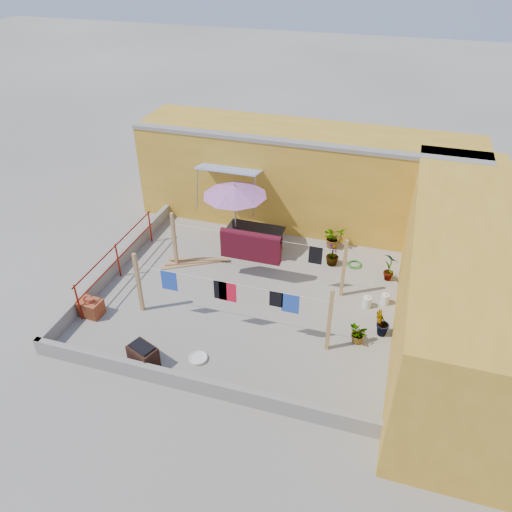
% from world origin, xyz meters
% --- Properties ---
extents(ground, '(80.00, 80.00, 0.00)m').
position_xyz_m(ground, '(0.00, 0.00, 0.00)').
color(ground, '#9E998E').
rests_on(ground, ground).
extents(wall_back, '(11.00, 3.27, 3.21)m').
position_xyz_m(wall_back, '(0.50, 4.69, 1.61)').
color(wall_back, gold).
rests_on(wall_back, ground).
extents(wall_right, '(2.40, 9.00, 3.20)m').
position_xyz_m(wall_right, '(5.20, 0.00, 1.60)').
color(wall_right, gold).
rests_on(wall_right, ground).
extents(parapet_front, '(8.30, 0.16, 0.44)m').
position_xyz_m(parapet_front, '(0.00, -3.58, 0.22)').
color(parapet_front, gray).
rests_on(parapet_front, ground).
extents(parapet_left, '(0.16, 7.30, 0.44)m').
position_xyz_m(parapet_left, '(-4.08, 0.00, 0.22)').
color(parapet_left, gray).
rests_on(parapet_left, ground).
extents(red_railing, '(0.05, 4.20, 1.10)m').
position_xyz_m(red_railing, '(-3.85, -0.20, 0.72)').
color(red_railing, maroon).
rests_on(red_railing, ground).
extents(clothesline_rig, '(5.09, 2.35, 1.80)m').
position_xyz_m(clothesline_rig, '(-0.09, 0.52, 1.07)').
color(clothesline_rig, tan).
rests_on(clothesline_rig, ground).
extents(patio_umbrella, '(2.50, 2.50, 2.32)m').
position_xyz_m(patio_umbrella, '(-1.03, 2.09, 2.08)').
color(patio_umbrella, gray).
rests_on(patio_umbrella, ground).
extents(outdoor_table, '(1.76, 0.90, 0.82)m').
position_xyz_m(outdoor_table, '(-0.45, 2.21, 0.74)').
color(outdoor_table, black).
rests_on(outdoor_table, ground).
extents(brick_stack, '(0.64, 0.49, 0.53)m').
position_xyz_m(brick_stack, '(-3.70, -1.97, 0.23)').
color(brick_stack, '#B45229').
rests_on(brick_stack, ground).
extents(lumber_pile, '(1.87, 1.08, 0.12)m').
position_xyz_m(lumber_pile, '(-2.00, 1.03, 0.06)').
color(lumber_pile, tan).
rests_on(lumber_pile, ground).
extents(brazier, '(0.78, 0.65, 0.60)m').
position_xyz_m(brazier, '(-1.50, -3.20, 0.29)').
color(brazier, black).
rests_on(brazier, ground).
extents(white_basin, '(0.45, 0.45, 0.08)m').
position_xyz_m(white_basin, '(-0.36, -2.67, 0.04)').
color(white_basin, silver).
rests_on(white_basin, ground).
extents(water_jug_a, '(0.24, 0.24, 0.37)m').
position_xyz_m(water_jug_a, '(3.25, 0.48, 0.16)').
color(water_jug_a, silver).
rests_on(water_jug_a, ground).
extents(water_jug_b, '(0.22, 0.22, 0.35)m').
position_xyz_m(water_jug_b, '(3.70, 0.77, 0.15)').
color(water_jug_b, silver).
rests_on(water_jug_b, ground).
extents(green_hose, '(0.46, 0.46, 0.07)m').
position_xyz_m(green_hose, '(2.67, 2.37, 0.03)').
color(green_hose, '#1B791B').
rests_on(green_hose, ground).
extents(plant_back_a, '(0.86, 0.85, 0.72)m').
position_xyz_m(plant_back_a, '(1.84, 3.20, 0.36)').
color(plant_back_a, '#1B5317').
rests_on(plant_back_a, ground).
extents(plant_back_b, '(0.50, 0.50, 0.69)m').
position_xyz_m(plant_back_b, '(2.00, 2.21, 0.35)').
color(plant_back_b, '#1B5317').
rests_on(plant_back_b, ground).
extents(plant_right_a, '(0.59, 0.56, 0.93)m').
position_xyz_m(plant_right_a, '(3.70, 1.92, 0.46)').
color(plant_right_a, '#1B5317').
rests_on(plant_right_a, ground).
extents(plant_right_b, '(0.52, 0.50, 0.74)m').
position_xyz_m(plant_right_b, '(3.70, -0.52, 0.37)').
color(plant_right_b, '#1B5317').
rests_on(plant_right_b, ground).
extents(plant_right_c, '(0.53, 0.59, 0.56)m').
position_xyz_m(plant_right_c, '(3.19, -0.98, 0.28)').
color(plant_right_c, '#1B5317').
rests_on(plant_right_c, ground).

